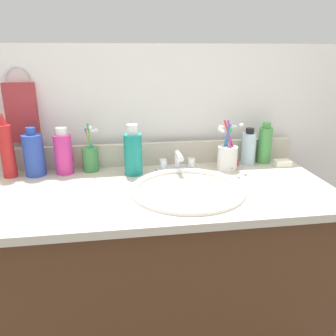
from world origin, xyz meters
The scene contains 17 objects.
vanity_cabinet centered at (0.00, 0.00, 0.40)m, with size 1.13×0.49×0.81m, color #4C2D19.
countertop centered at (0.00, 0.00, 0.82)m, with size 1.17×0.54×0.03m, color beige.
backsplash centered at (0.00, 0.26, 0.88)m, with size 1.17×0.02×0.09m, color beige.
back_wall centered at (0.00, 0.32, 0.65)m, with size 2.27×0.04×1.30m, color white.
towel_ring centered at (-0.49, 0.30, 1.17)m, with size 0.10×0.10×0.01m, color silver.
hand_towel centered at (-0.49, 0.28, 1.05)m, with size 0.11×0.04×0.22m, color #A53338.
sink_basin centered at (0.09, -0.04, 0.80)m, with size 0.38×0.38×0.11m.
faucet centered at (0.09, 0.16, 0.86)m, with size 0.16×0.10×0.08m.
bottle_toner_green centered at (0.46, 0.22, 0.91)m, with size 0.05×0.05×0.17m.
bottle_mouthwash_teal centered at (-0.08, 0.15, 0.92)m, with size 0.07×0.07×0.19m.
bottle_shampoo_blue centered at (-0.44, 0.19, 0.91)m, with size 0.07×0.07×0.18m.
bottle_spray_red centered at (-0.53, 0.19, 0.94)m, with size 0.05×0.05×0.24m.
bottle_soap_pink centered at (-0.34, 0.20, 0.91)m, with size 0.07×0.07×0.18m.
bottle_gel_clear centered at (0.39, 0.21, 0.90)m, with size 0.06×0.06×0.15m.
cup_white_ceramic centered at (0.28, 0.15, 0.89)m, with size 0.09×0.09×0.19m.
cup_green centered at (-0.24, 0.21, 0.88)m, with size 0.07×0.07×0.19m.
soap_bar centered at (0.52, 0.16, 0.85)m, with size 0.06×0.04×0.02m, color white.
Camera 1 is at (-0.13, -1.05, 1.27)m, focal length 36.08 mm.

